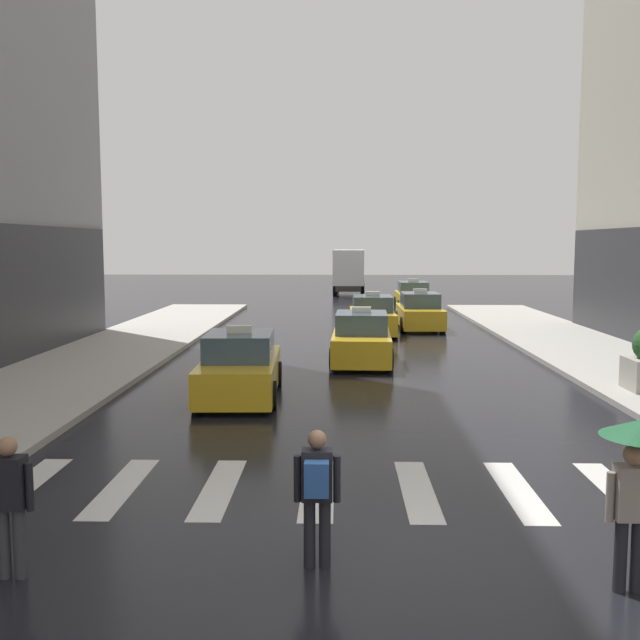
% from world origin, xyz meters
% --- Properties ---
extents(ground_plane, '(160.00, 160.00, 0.00)m').
position_xyz_m(ground_plane, '(0.00, 0.00, 0.00)').
color(ground_plane, black).
extents(crosswalk_markings, '(11.30, 2.80, 0.01)m').
position_xyz_m(crosswalk_markings, '(-0.00, 3.00, 0.00)').
color(crosswalk_markings, silver).
rests_on(crosswalk_markings, ground).
extents(taxi_lead, '(2.06, 4.60, 1.80)m').
position_xyz_m(taxi_lead, '(-2.90, 9.64, 0.72)').
color(taxi_lead, gold).
rests_on(taxi_lead, ground).
extents(taxi_second, '(2.04, 4.59, 1.80)m').
position_xyz_m(taxi_second, '(0.27, 14.90, 0.72)').
color(taxi_second, gold).
rests_on(taxi_second, ground).
extents(taxi_third, '(1.95, 4.55, 1.80)m').
position_xyz_m(taxi_third, '(0.95, 22.27, 0.72)').
color(taxi_third, gold).
rests_on(taxi_third, ground).
extents(taxi_fourth, '(1.94, 4.55, 1.80)m').
position_xyz_m(taxi_fourth, '(3.16, 24.15, 0.72)').
color(taxi_fourth, gold).
rests_on(taxi_fourth, ground).
extents(taxi_fifth, '(1.94, 4.54, 1.80)m').
position_xyz_m(taxi_fifth, '(3.81, 33.53, 0.72)').
color(taxi_fifth, yellow).
rests_on(taxi_fifth, ground).
extents(box_truck, '(2.45, 7.60, 3.35)m').
position_xyz_m(box_truck, '(0.29, 45.47, 1.85)').
color(box_truck, '#2D2D2D').
rests_on(box_truck, ground).
extents(pedestrian_with_backpack, '(0.55, 0.43, 1.65)m').
position_xyz_m(pedestrian_with_backpack, '(-0.70, 0.27, 0.97)').
color(pedestrian_with_backpack, black).
rests_on(pedestrian_with_backpack, ground).
extents(pedestrian_plain_coat, '(0.55, 0.24, 1.65)m').
position_xyz_m(pedestrian_plain_coat, '(-4.16, -0.06, 0.94)').
color(pedestrian_plain_coat, '#333338').
rests_on(pedestrian_plain_coat, ground).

